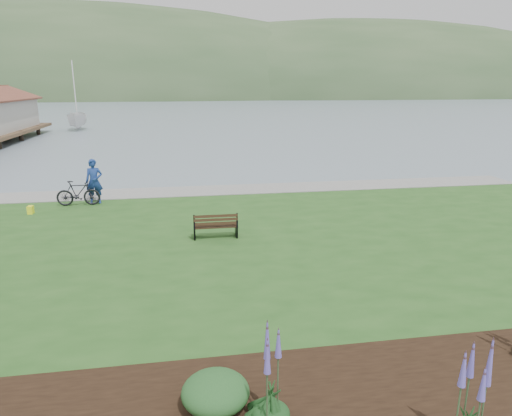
{
  "coord_description": "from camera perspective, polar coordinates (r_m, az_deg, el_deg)",
  "views": [
    {
      "loc": [
        -0.73,
        -15.45,
        5.6
      ],
      "look_at": [
        1.85,
        0.04,
        1.3
      ],
      "focal_mm": 32.0,
      "sensor_mm": 36.0,
      "label": 1
    }
  ],
  "objects": [
    {
      "name": "lawn",
      "position": [
        14.51,
        -5.94,
        -6.62
      ],
      "size": [
        34.0,
        20.0,
        0.4
      ],
      "primitive_type": "cube",
      "color": "#244E1B",
      "rests_on": "ground"
    },
    {
      "name": "shoreline_path",
      "position": [
        22.95,
        -7.41,
        2.13
      ],
      "size": [
        34.0,
        2.2,
        0.03
      ],
      "primitive_type": "cube",
      "color": "gray",
      "rests_on": "lawn"
    },
    {
      "name": "shrub_0",
      "position": [
        8.07,
        -5.1,
        -21.95
      ],
      "size": [
        1.13,
        1.13,
        0.56
      ],
      "primitive_type": "ellipsoid",
      "color": "#1E4C21",
      "rests_on": "garden_bed"
    },
    {
      "name": "bicycle_b",
      "position": [
        21.43,
        -21.35,
        1.74
      ],
      "size": [
        0.57,
        1.86,
        1.12
      ],
      "primitive_type": "imported",
      "rotation": [
        0.0,
        0.0,
        1.55
      ],
      "color": "black",
      "rests_on": "lawn"
    },
    {
      "name": "far_hillside",
      "position": [
        186.69,
        -3.18,
        13.57
      ],
      "size": [
        580.0,
        80.0,
        38.0
      ],
      "primitive_type": null,
      "color": "#35522E",
      "rests_on": "ground"
    },
    {
      "name": "echium_4",
      "position": [
        7.49,
        1.87,
        -20.77
      ],
      "size": [
        0.62,
        0.62,
        2.0
      ],
      "color": "#143917",
      "rests_on": "garden_bed"
    },
    {
      "name": "sailboat",
      "position": [
        61.45,
        -21.29,
        9.06
      ],
      "size": [
        10.91,
        11.08,
        26.3
      ],
      "primitive_type": "imported",
      "rotation": [
        0.0,
        0.0,
        0.1
      ],
      "color": "silver",
      "rests_on": "ground"
    },
    {
      "name": "echium_0",
      "position": [
        7.6,
        25.26,
        -21.61
      ],
      "size": [
        0.62,
        0.62,
        1.93
      ],
      "color": "#143917",
      "rests_on": "garden_bed"
    },
    {
      "name": "pannier",
      "position": [
        20.97,
        -26.35,
        -0.2
      ],
      "size": [
        0.21,
        0.31,
        0.33
      ],
      "primitive_type": "cube",
      "rotation": [
        0.0,
        0.0,
        -0.03
      ],
      "color": "#F4F81D",
      "rests_on": "lawn"
    },
    {
      "name": "park_bench",
      "position": [
        15.8,
        -5.07,
        -2.17
      ],
      "size": [
        1.52,
        0.63,
        0.94
      ],
      "rotation": [
        0.0,
        0.0,
        -0.01
      ],
      "color": "black",
      "rests_on": "lawn"
    },
    {
      "name": "person",
      "position": [
        21.47,
        -19.61,
        3.61
      ],
      "size": [
        0.88,
        0.63,
        2.34
      ],
      "primitive_type": "imported",
      "rotation": [
        0.0,
        0.0,
        0.05
      ],
      "color": "navy",
      "rests_on": "lawn"
    },
    {
      "name": "ground",
      "position": [
        16.45,
        -6.38,
        -4.69
      ],
      "size": [
        600.0,
        600.0,
        0.0
      ],
      "primitive_type": "plane",
      "color": "slate",
      "rests_on": "ground"
    }
  ]
}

